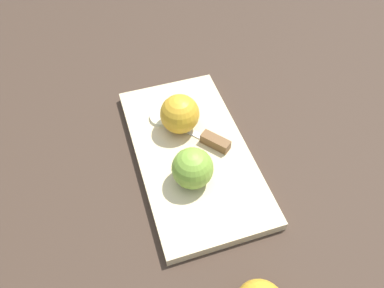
{
  "coord_description": "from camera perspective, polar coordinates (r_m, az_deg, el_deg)",
  "views": [
    {
      "loc": [
        -0.47,
        0.07,
        0.63
      ],
      "look_at": [
        0.0,
        0.0,
        0.04
      ],
      "focal_mm": 35.0,
      "sensor_mm": 36.0,
      "label": 1
    }
  ],
  "objects": [
    {
      "name": "ground_plane",
      "position": [
        0.79,
        0.0,
        -1.91
      ],
      "size": [
        4.0,
        4.0,
        0.0
      ],
      "primitive_type": "plane",
      "color": "#38281E"
    },
    {
      "name": "knife",
      "position": [
        0.78,
        3.18,
        0.49
      ],
      "size": [
        0.11,
        0.12,
        0.02
      ],
      "rotation": [
        0.0,
        0.0,
        0.83
      ],
      "color": "silver",
      "rests_on": "cutting_board"
    },
    {
      "name": "apple_half_right",
      "position": [
        0.79,
        -1.87,
        4.6
      ],
      "size": [
        0.08,
        0.08,
        0.08
      ],
      "rotation": [
        0.0,
        0.0,
        5.74
      ],
      "color": "gold",
      "rests_on": "cutting_board"
    },
    {
      "name": "apple_half_left",
      "position": [
        0.7,
        0.08,
        -3.73
      ],
      "size": [
        0.08,
        0.08,
        0.08
      ],
      "rotation": [
        0.0,
        0.0,
        3.04
      ],
      "color": "olive",
      "rests_on": "cutting_board"
    },
    {
      "name": "cutting_board",
      "position": [
        0.78,
        0.0,
        -1.42
      ],
      "size": [
        0.46,
        0.29,
        0.02
      ],
      "color": "#D1B789",
      "rests_on": "ground_plane"
    },
    {
      "name": "apple_slice",
      "position": [
        0.83,
        -4.61,
        4.15
      ],
      "size": [
        0.05,
        0.05,
        0.01
      ],
      "color": "beige",
      "rests_on": "cutting_board"
    }
  ]
}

